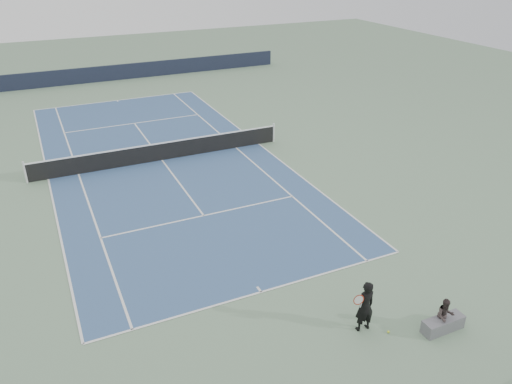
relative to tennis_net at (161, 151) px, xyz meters
name	(u,v)px	position (x,y,z in m)	size (l,w,h in m)	color
ground	(162,160)	(0.00, 0.00, -0.50)	(80.00, 80.00, 0.00)	slate
court_surface	(162,160)	(0.00, 0.00, -0.50)	(10.97, 23.77, 0.01)	#375683
tennis_net	(161,151)	(0.00, 0.00, 0.00)	(12.90, 0.10, 1.07)	silver
windscreen_far	(102,74)	(0.00, 17.88, 0.10)	(30.00, 0.25, 1.20)	black
tennis_player	(365,306)	(1.93, -14.62, 0.32)	(0.77, 0.46, 1.65)	black
tennis_ball	(388,332)	(2.52, -15.08, -0.47)	(0.07, 0.07, 0.07)	yellow
spectator_bench	(444,320)	(4.00, -15.63, -0.13)	(1.35, 0.84, 1.11)	slate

